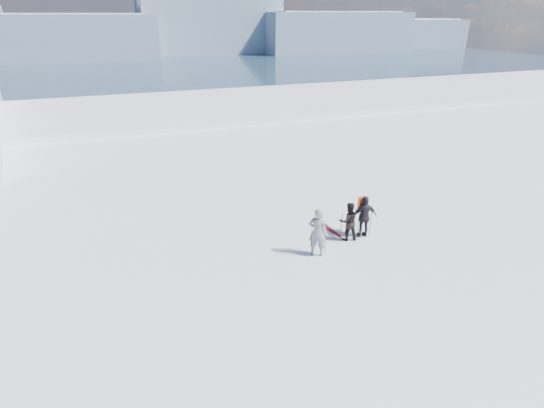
% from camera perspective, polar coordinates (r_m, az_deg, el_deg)
% --- Properties ---
extents(lake_basin, '(820.00, 820.00, 71.62)m').
position_cam_1_polar(lake_basin, '(43.66, -9.61, 4.07)').
color(lake_basin, white).
rests_on(lake_basin, ground).
extents(far_mountain_range, '(770.00, 110.00, 53.00)m').
position_cam_1_polar(far_mountain_range, '(466.93, -17.17, 21.32)').
color(far_mountain_range, slate).
rests_on(far_mountain_range, ground).
extents(skier_grey, '(0.82, 0.78, 1.89)m').
position_cam_1_polar(skier_grey, '(15.69, 6.15, -3.77)').
color(skier_grey, gray).
rests_on(skier_grey, ground).
extents(skier_dark, '(0.88, 0.75, 1.60)m').
position_cam_1_polar(skier_dark, '(16.98, 10.23, -2.31)').
color(skier_dark, black).
rests_on(skier_dark, ground).
extents(skier_pack, '(1.08, 0.59, 1.75)m').
position_cam_1_polar(skier_pack, '(17.31, 12.32, -1.69)').
color(skier_pack, black).
rests_on(skier_pack, ground).
extents(backpack, '(0.40, 0.27, 0.56)m').
position_cam_1_polar(backpack, '(17.06, 12.33, 2.16)').
color(backpack, '#D24E13').
rests_on(backpack, skier_pack).
extents(ski_poles, '(2.91, 0.69, 1.36)m').
position_cam_1_polar(ski_poles, '(16.70, 9.71, -3.39)').
color(ski_poles, black).
rests_on(ski_poles, ground).
extents(skis_loose, '(0.46, 1.70, 0.03)m').
position_cam_1_polar(skis_loose, '(18.00, 7.65, -3.32)').
color(skis_loose, black).
rests_on(skis_loose, ground).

